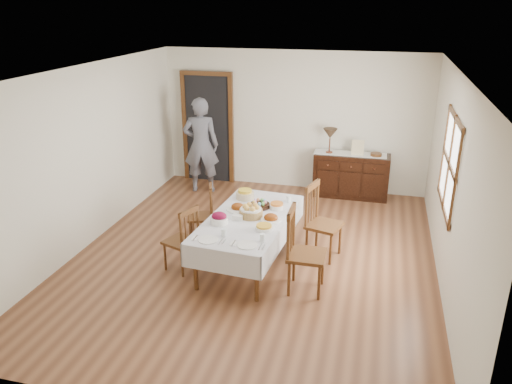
% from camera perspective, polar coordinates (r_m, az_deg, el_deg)
% --- Properties ---
extents(ground, '(6.00, 6.00, 0.00)m').
position_cam_1_polar(ground, '(7.20, -0.20, -7.35)').
color(ground, brown).
extents(room_shell, '(5.02, 6.02, 2.65)m').
position_cam_1_polar(room_shell, '(7.01, -0.51, 6.31)').
color(room_shell, silver).
rests_on(room_shell, ground).
extents(dining_table, '(1.19, 2.10, 0.70)m').
position_cam_1_polar(dining_table, '(6.76, -0.84, -3.57)').
color(dining_table, silver).
rests_on(dining_table, ground).
extents(chair_left_near, '(0.49, 0.49, 0.92)m').
position_cam_1_polar(chair_left_near, '(6.72, -8.32, -5.29)').
color(chair_left_near, '#502E15').
rests_on(chair_left_near, ground).
extents(chair_left_far, '(0.47, 0.47, 0.89)m').
position_cam_1_polar(chair_left_far, '(7.49, -6.02, -2.44)').
color(chair_left_far, '#502E15').
rests_on(chair_left_far, ground).
extents(chair_right_near, '(0.46, 0.46, 1.10)m').
position_cam_1_polar(chair_right_near, '(6.20, 5.32, -6.62)').
color(chair_right_near, '#502E15').
rests_on(chair_right_near, ground).
extents(chair_right_far, '(0.55, 0.55, 1.07)m').
position_cam_1_polar(chair_right_far, '(7.05, 7.41, -3.24)').
color(chair_right_far, '#502E15').
rests_on(chair_right_far, ground).
extents(sideboard, '(1.36, 0.50, 0.81)m').
position_cam_1_polar(sideboard, '(9.36, 10.80, 1.88)').
color(sideboard, black).
rests_on(sideboard, ground).
extents(person, '(0.67, 0.51, 1.92)m').
position_cam_1_polar(person, '(9.38, -6.31, 5.69)').
color(person, '#5A5B67').
rests_on(person, ground).
extents(bread_basket, '(0.32, 0.32, 0.18)m').
position_cam_1_polar(bread_basket, '(6.71, -0.58, -2.25)').
color(bread_basket, olive).
rests_on(bread_basket, dining_table).
extents(egg_basket, '(0.29, 0.29, 0.11)m').
position_cam_1_polar(egg_basket, '(7.02, 0.42, -1.46)').
color(egg_basket, black).
rests_on(egg_basket, dining_table).
extents(ham_platter_a, '(0.32, 0.32, 0.11)m').
position_cam_1_polar(ham_platter_a, '(6.96, -2.09, -1.80)').
color(ham_platter_a, white).
rests_on(ham_platter_a, dining_table).
extents(ham_platter_b, '(0.28, 0.28, 0.11)m').
position_cam_1_polar(ham_platter_b, '(6.63, 1.71, -3.00)').
color(ham_platter_b, white).
rests_on(ham_platter_b, dining_table).
extents(beet_bowl, '(0.23, 0.23, 0.16)m').
position_cam_1_polar(beet_bowl, '(6.54, -4.23, -3.02)').
color(beet_bowl, white).
rests_on(beet_bowl, dining_table).
extents(carrot_bowl, '(0.20, 0.20, 0.09)m').
position_cam_1_polar(carrot_bowl, '(6.98, 2.39, -1.60)').
color(carrot_bowl, white).
rests_on(carrot_bowl, dining_table).
extents(pineapple_bowl, '(0.27, 0.27, 0.14)m').
position_cam_1_polar(pineapple_bowl, '(7.33, -1.27, -0.28)').
color(pineapple_bowl, '#CDB990').
rests_on(pineapple_bowl, dining_table).
extents(casserole_dish, '(0.23, 0.23, 0.07)m').
position_cam_1_polar(casserole_dish, '(6.35, 0.93, -4.08)').
color(casserole_dish, white).
rests_on(casserole_dish, dining_table).
extents(butter_dish, '(0.15, 0.10, 0.07)m').
position_cam_1_polar(butter_dish, '(6.63, -2.10, -2.92)').
color(butter_dish, white).
rests_on(butter_dish, dining_table).
extents(setting_left, '(0.43, 0.31, 0.10)m').
position_cam_1_polar(setting_left, '(6.15, -4.92, -5.16)').
color(setting_left, white).
rests_on(setting_left, dining_table).
extents(setting_right, '(0.43, 0.31, 0.10)m').
position_cam_1_polar(setting_right, '(6.00, -0.47, -5.78)').
color(setting_right, white).
rests_on(setting_right, dining_table).
extents(glass_far_a, '(0.07, 0.07, 0.10)m').
position_cam_1_polar(glass_far_a, '(7.35, -0.53, -0.33)').
color(glass_far_a, white).
rests_on(glass_far_a, dining_table).
extents(glass_far_b, '(0.07, 0.07, 0.09)m').
position_cam_1_polar(glass_far_b, '(7.22, 3.74, -0.80)').
color(glass_far_b, white).
rests_on(glass_far_b, dining_table).
extents(runner, '(1.30, 0.35, 0.01)m').
position_cam_1_polar(runner, '(9.25, 10.72, 4.34)').
color(runner, white).
rests_on(runner, sideboard).
extents(table_lamp, '(0.26, 0.26, 0.46)m').
position_cam_1_polar(table_lamp, '(9.14, 8.47, 6.55)').
color(table_lamp, brown).
rests_on(table_lamp, sideboard).
extents(picture_frame, '(0.22, 0.08, 0.28)m').
position_cam_1_polar(picture_frame, '(9.15, 11.55, 4.97)').
color(picture_frame, beige).
rests_on(picture_frame, sideboard).
extents(deco_bowl, '(0.20, 0.20, 0.06)m').
position_cam_1_polar(deco_bowl, '(9.20, 13.56, 4.17)').
color(deco_bowl, '#502E15').
rests_on(deco_bowl, sideboard).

